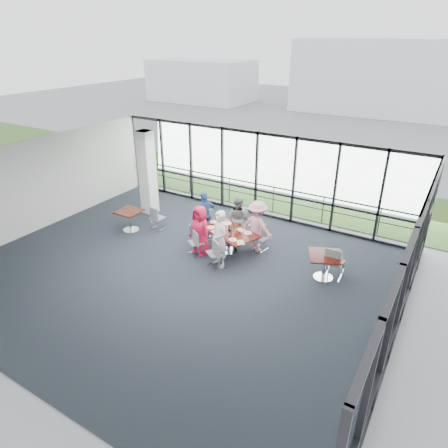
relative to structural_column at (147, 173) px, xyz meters
The scene contains 44 objects.
floor 4.96m from the structural_column, 39.81° to the right, with size 12.00×10.00×0.02m, color #20252F.
ceiling 4.95m from the structural_column, 39.81° to the right, with size 12.00×10.00×0.04m, color white.
wall_left 3.84m from the structural_column, 128.66° to the right, with size 0.10×10.00×3.20m, color silver.
wall_front 8.77m from the structural_column, 65.77° to the right, with size 12.00×0.10×3.20m, color silver.
curtain_wall_back 4.12m from the structural_column, 29.05° to the left, with size 12.00×0.10×3.20m, color white.
curtain_wall_right 10.06m from the structural_column, 17.35° to the right, with size 0.10×10.00×3.20m, color white.
exit_door 9.64m from the structural_column, ahead, with size 0.12×1.60×2.10m, color black.
structural_column is the anchor object (origin of this frame).
apron 8.04m from the structural_column, 62.78° to the left, with size 80.00×70.00×0.02m, color gray.
grass_strip 6.36m from the structural_column, 54.25° to the left, with size 80.00×5.00×0.01m, color #315322.
hangar_main 30.01m from the structural_column, 75.31° to the left, with size 24.00×10.00×6.00m, color silver.
hangar_aux 28.85m from the structural_column, 119.94° to the left, with size 10.00×6.00×4.00m, color silver.
guard_rail 4.57m from the structural_column, 35.84° to the left, with size 0.06×0.06×12.00m, color #2D2D33.
main_table 4.52m from the structural_column, 14.95° to the right, with size 2.14×1.63×0.75m.
side_table_left 1.96m from the structural_column, 73.49° to the right, with size 0.80×0.80×0.75m.
side_table_right 7.51m from the structural_column, ahead, with size 1.20×1.20×0.75m.
diner_near_left 4.01m from the structural_column, 25.58° to the right, with size 0.80×0.52×1.63m, color red.
diner_near_right 4.93m from the structural_column, 24.28° to the right, with size 0.65×0.47×1.78m, color silver.
diner_far_left 4.12m from the structural_column, ahead, with size 0.72×0.45×1.49m, color slate.
diner_far_right 5.07m from the structural_column, ahead, with size 1.10×0.57×1.70m, color pink.
diner_end 3.18m from the structural_column, 11.76° to the right, with size 0.95×0.52×1.62m, color #2A5695.
chair_main_nl 4.12m from the structural_column, 27.95° to the right, with size 0.42×0.42×0.87m, color gray, non-canonical shape.
chair_main_nr 5.06m from the structural_column, 26.18° to the right, with size 0.47×0.47×0.97m, color gray, non-canonical shape.
chair_main_fl 4.30m from the structural_column, ahead, with size 0.45×0.45×0.92m, color gray, non-canonical shape.
chair_main_fr 5.23m from the structural_column, ahead, with size 0.40×0.40×0.82m, color gray, non-canonical shape.
chair_main_end 3.19m from the structural_column, 13.18° to the right, with size 0.47×0.47×0.97m, color gray, non-canonical shape.
chair_spare_la 1.99m from the structural_column, 39.82° to the right, with size 0.42×0.42×0.86m, color gray, non-canonical shape.
chair_spare_lb 1.15m from the structural_column, 145.47° to the left, with size 0.45×0.45×0.92m, color gray, non-canonical shape.
chair_spare_r 7.74m from the structural_column, ahead, with size 0.48×0.48×0.97m, color gray, non-canonical shape.
plate_nl 3.96m from the structural_column, 19.17° to the right, with size 0.26×0.26×0.01m, color white.
plate_nr 5.03m from the structural_column, 19.18° to the right, with size 0.24×0.24×0.01m, color white.
plate_fl 4.10m from the structural_column, 10.36° to the right, with size 0.28×0.28×0.01m, color white.
plate_fr 5.03m from the structural_column, 11.52° to the right, with size 0.25×0.25×0.01m, color white.
plate_end 3.71m from the structural_column, 13.76° to the right, with size 0.24×0.24×0.01m, color white.
tumbler_a 4.28m from the structural_column, 18.24° to the right, with size 0.07×0.07×0.13m, color white.
tumbler_b 4.79m from the structural_column, 18.19° to the right, with size 0.07×0.07×0.15m, color white.
tumbler_c 4.55m from the structural_column, 11.58° to the right, with size 0.07×0.07×0.14m, color white.
tumbler_d 3.78m from the structural_column, 16.54° to the right, with size 0.07×0.07×0.14m, color white.
menu_a 4.30m from the structural_column, 20.23° to the right, with size 0.28×0.19×0.00m, color beige.
menu_b 5.30m from the structural_column, 18.37° to the right, with size 0.32×0.22×0.00m, color beige.
menu_c 4.72m from the structural_column, 11.13° to the right, with size 0.31×0.21×0.00m, color beige.
condiment_caddy 4.51m from the structural_column, 14.77° to the right, with size 0.10×0.07×0.04m, color black.
ketchup_bottle 4.46m from the structural_column, 14.64° to the right, with size 0.06×0.06×0.18m, color #B2090F.
green_bottle 4.56m from the structural_column, 14.59° to the right, with size 0.05×0.05×0.20m, color #226931.
Camera 1 is at (6.36, -7.86, 6.36)m, focal length 32.00 mm.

